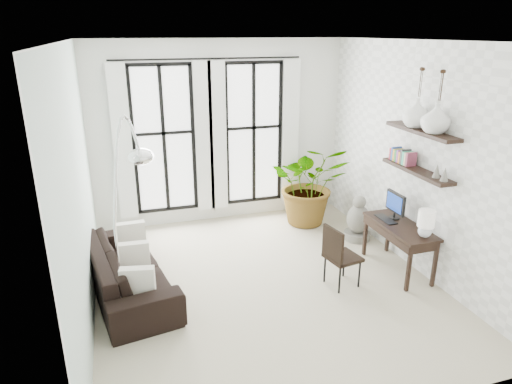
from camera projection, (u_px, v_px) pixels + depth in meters
name	position (u px, v px, depth m)	size (l,w,h in m)	color
floor	(265.00, 283.00, 6.34)	(5.00, 5.00, 0.00)	#C2B99A
ceiling	(266.00, 41.00, 5.27)	(5.00, 5.00, 0.00)	white
wall_left	(78.00, 190.00, 5.17)	(5.00, 5.00, 0.00)	#B6CBBF
wall_right	(416.00, 159.00, 6.44)	(5.00, 5.00, 0.00)	white
wall_back	(221.00, 133.00, 8.05)	(4.50, 4.50, 0.00)	white
windows	(210.00, 137.00, 7.95)	(3.26, 0.13, 2.65)	white
wall_shelves	(417.00, 154.00, 6.20)	(0.25, 1.30, 0.60)	black
sofa	(128.00, 269.00, 6.03)	(2.24, 0.88, 0.65)	black
throw_pillows	(134.00, 257.00, 6.00)	(0.40, 1.52, 0.40)	beige
plant	(310.00, 184.00, 8.10)	(1.34, 1.16, 1.49)	#2D7228
desk	(402.00, 229.00, 6.41)	(0.51, 1.21, 1.11)	black
desk_chair	(338.00, 253.00, 6.10)	(0.48, 0.48, 0.88)	black
arc_lamp	(126.00, 169.00, 5.53)	(0.74, 0.59, 2.38)	silver
buddha	(358.00, 221.00, 7.57)	(0.43, 0.43, 0.77)	gray
vase_a	(436.00, 118.00, 5.76)	(0.37, 0.37, 0.38)	white
vase_b	(416.00, 113.00, 6.12)	(0.37, 0.37, 0.38)	white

